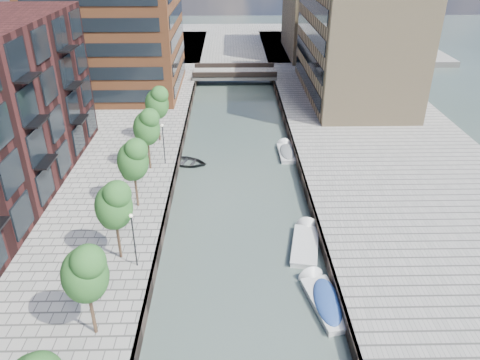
{
  "coord_description": "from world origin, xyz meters",
  "views": [
    {
      "loc": [
        -0.72,
        -1.67,
        21.1
      ],
      "look_at": [
        0.0,
        31.6,
        3.5
      ],
      "focal_mm": 35.0,
      "sensor_mm": 36.0,
      "label": 1
    }
  ],
  "objects_px": {
    "tree_3": "(113,204)",
    "tree_5": "(146,126)",
    "car": "(310,82)",
    "tree_2": "(84,272)",
    "sloop_4": "(186,164)",
    "bridge": "(235,73)",
    "motorboat_4": "(286,152)",
    "motorboat_2": "(305,242)",
    "tree_6": "(157,102)",
    "motorboat_3": "(324,299)",
    "tree_4": "(133,159)"
  },
  "relations": [
    {
      "from": "tree_3",
      "to": "tree_5",
      "type": "bearing_deg",
      "value": 90.0
    },
    {
      "from": "car",
      "to": "tree_2",
      "type": "bearing_deg",
      "value": -124.25
    },
    {
      "from": "tree_2",
      "to": "sloop_4",
      "type": "distance_m",
      "value": 24.65
    },
    {
      "from": "bridge",
      "to": "motorboat_4",
      "type": "relative_size",
      "value": 2.65
    },
    {
      "from": "tree_3",
      "to": "motorboat_2",
      "type": "distance_m",
      "value": 14.68
    },
    {
      "from": "tree_6",
      "to": "motorboat_3",
      "type": "distance_m",
      "value": 28.72
    },
    {
      "from": "bridge",
      "to": "tree_2",
      "type": "height_order",
      "value": "tree_2"
    },
    {
      "from": "car",
      "to": "sloop_4",
      "type": "bearing_deg",
      "value": -136.18
    },
    {
      "from": "bridge",
      "to": "car",
      "type": "distance_m",
      "value": 12.53
    },
    {
      "from": "motorboat_4",
      "to": "tree_5",
      "type": "bearing_deg",
      "value": -159.23
    },
    {
      "from": "sloop_4",
      "to": "motorboat_3",
      "type": "xyz_separation_m",
      "value": [
        10.56,
        -20.59,
        0.22
      ]
    },
    {
      "from": "tree_3",
      "to": "motorboat_3",
      "type": "height_order",
      "value": "tree_3"
    },
    {
      "from": "bridge",
      "to": "tree_3",
      "type": "distance_m",
      "value": 47.92
    },
    {
      "from": "tree_5",
      "to": "motorboat_2",
      "type": "bearing_deg",
      "value": -39.98
    },
    {
      "from": "motorboat_3",
      "to": "sloop_4",
      "type": "bearing_deg",
      "value": 117.16
    },
    {
      "from": "tree_2",
      "to": "motorboat_3",
      "type": "distance_m",
      "value": 14.98
    },
    {
      "from": "car",
      "to": "tree_6",
      "type": "bearing_deg",
      "value": -146.24
    },
    {
      "from": "tree_2",
      "to": "tree_4",
      "type": "xyz_separation_m",
      "value": [
        0.0,
        14.0,
        0.0
      ]
    },
    {
      "from": "bridge",
      "to": "tree_5",
      "type": "xyz_separation_m",
      "value": [
        -8.5,
        -33.0,
        3.92
      ]
    },
    {
      "from": "tree_3",
      "to": "motorboat_2",
      "type": "relative_size",
      "value": 1.04
    },
    {
      "from": "tree_3",
      "to": "tree_6",
      "type": "bearing_deg",
      "value": 90.0
    },
    {
      "from": "tree_6",
      "to": "sloop_4",
      "type": "relative_size",
      "value": 1.3
    },
    {
      "from": "tree_6",
      "to": "tree_2",
      "type": "bearing_deg",
      "value": -90.0
    },
    {
      "from": "motorboat_2",
      "to": "tree_2",
      "type": "bearing_deg",
      "value": -144.15
    },
    {
      "from": "motorboat_4",
      "to": "motorboat_2",
      "type": "bearing_deg",
      "value": -91.15
    },
    {
      "from": "tree_2",
      "to": "motorboat_4",
      "type": "bearing_deg",
      "value": 62.28
    },
    {
      "from": "tree_3",
      "to": "motorboat_4",
      "type": "distance_m",
      "value": 24.21
    },
    {
      "from": "tree_2",
      "to": "car",
      "type": "distance_m",
      "value": 52.18
    },
    {
      "from": "bridge",
      "to": "tree_4",
      "type": "xyz_separation_m",
      "value": [
        -8.5,
        -40.0,
        3.92
      ]
    },
    {
      "from": "motorboat_3",
      "to": "tree_5",
      "type": "bearing_deg",
      "value": 127.7
    },
    {
      "from": "motorboat_4",
      "to": "car",
      "type": "height_order",
      "value": "car"
    },
    {
      "from": "tree_6",
      "to": "motorboat_2",
      "type": "relative_size",
      "value": 1.04
    },
    {
      "from": "tree_2",
      "to": "tree_5",
      "type": "height_order",
      "value": "same"
    },
    {
      "from": "tree_2",
      "to": "motorboat_2",
      "type": "relative_size",
      "value": 1.04
    },
    {
      "from": "motorboat_2",
      "to": "car",
      "type": "relative_size",
      "value": 1.64
    },
    {
      "from": "sloop_4",
      "to": "motorboat_4",
      "type": "distance_m",
      "value": 10.91
    },
    {
      "from": "motorboat_2",
      "to": "motorboat_3",
      "type": "bearing_deg",
      "value": -87.82
    },
    {
      "from": "tree_6",
      "to": "motorboat_2",
      "type": "distance_m",
      "value": 23.29
    },
    {
      "from": "motorboat_3",
      "to": "car",
      "type": "xyz_separation_m",
      "value": [
        5.91,
        44.94,
        1.38
      ]
    },
    {
      "from": "tree_5",
      "to": "sloop_4",
      "type": "bearing_deg",
      "value": 42.35
    },
    {
      "from": "tree_4",
      "to": "tree_6",
      "type": "bearing_deg",
      "value": 90.0
    },
    {
      "from": "tree_4",
      "to": "motorboat_3",
      "type": "distance_m",
      "value": 18.13
    },
    {
      "from": "tree_6",
      "to": "motorboat_3",
      "type": "bearing_deg",
      "value": -61.01
    },
    {
      "from": "bridge",
      "to": "motorboat_3",
      "type": "bearing_deg",
      "value": -84.15
    },
    {
      "from": "tree_5",
      "to": "tree_4",
      "type": "bearing_deg",
      "value": -90.0
    },
    {
      "from": "bridge",
      "to": "motorboat_3",
      "type": "distance_m",
      "value": 51.0
    },
    {
      "from": "motorboat_3",
      "to": "motorboat_4",
      "type": "height_order",
      "value": "motorboat_3"
    },
    {
      "from": "tree_4",
      "to": "motorboat_2",
      "type": "relative_size",
      "value": 1.04
    },
    {
      "from": "tree_4",
      "to": "tree_5",
      "type": "xyz_separation_m",
      "value": [
        0.0,
        7.0,
        0.0
      ]
    },
    {
      "from": "tree_4",
      "to": "sloop_4",
      "type": "bearing_deg",
      "value": 72.34
    }
  ]
}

